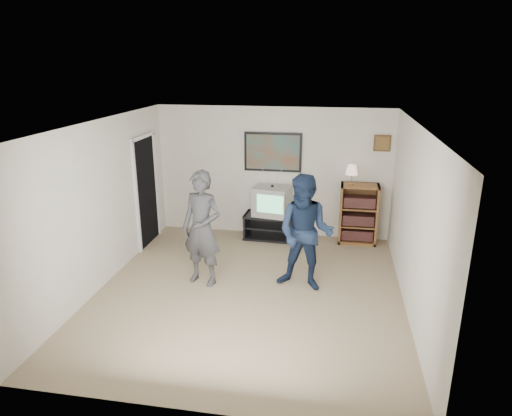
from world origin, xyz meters
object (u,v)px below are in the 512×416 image
(media_stand, at_px, (270,226))
(person_tall, at_px, (202,229))
(bookshelf, at_px, (358,214))
(person_short, at_px, (305,233))
(crt_television, at_px, (272,201))

(media_stand, relative_size, person_tall, 0.55)
(media_stand, bearing_deg, bookshelf, 4.44)
(media_stand, distance_m, person_short, 2.19)
(bookshelf, bearing_deg, person_short, -113.46)
(person_tall, height_order, person_short, person_tall)
(media_stand, height_order, person_short, person_short)
(bookshelf, xyz_separation_m, person_short, (-0.86, -1.99, 0.31))
(crt_television, relative_size, bookshelf, 0.57)
(person_tall, bearing_deg, person_short, 18.90)
(crt_television, bearing_deg, person_tall, -101.62)
(bookshelf, height_order, person_short, person_short)
(bookshelf, bearing_deg, person_tall, -139.27)
(person_tall, bearing_deg, crt_television, 84.31)
(person_tall, bearing_deg, media_stand, 85.38)
(bookshelf, height_order, person_tall, person_tall)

